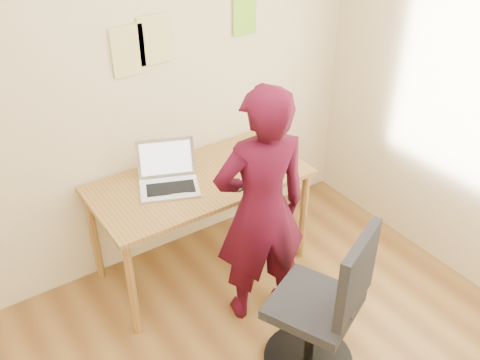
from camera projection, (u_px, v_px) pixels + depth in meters
room at (310, 230)px, 2.01m from camera, size 3.58×3.58×2.78m
desk at (200, 190)px, 3.49m from camera, size 1.40×0.70×0.74m
laptop at (168, 178)px, 3.35m from camera, size 0.46×0.44×0.26m
paper_sheet at (264, 163)px, 3.60m from camera, size 0.33×0.37×0.00m
phone at (236, 186)px, 3.36m from camera, size 0.08×0.13×0.01m
wall_note_left at (128, 51)px, 3.15m from camera, size 0.21×0.00×0.30m
wall_note_mid at (155, 40)px, 3.21m from camera, size 0.21×0.00×0.30m
wall_note_right at (245, 16)px, 3.50m from camera, size 0.18×0.00×0.24m
office_chair at (324, 314)px, 2.88m from camera, size 0.58×0.59×1.00m
person at (261, 210)px, 3.08m from camera, size 0.64×0.50×1.56m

